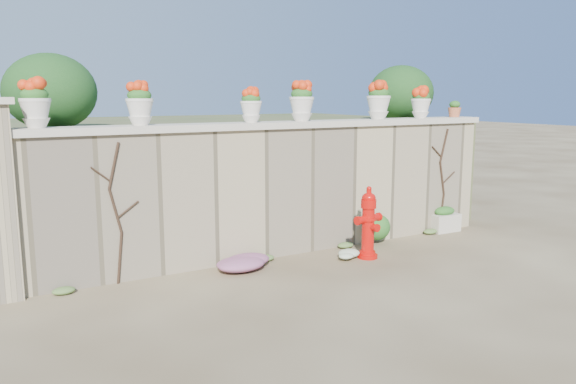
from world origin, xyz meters
TOP-DOWN VIEW (x-y plane):
  - ground at (0.00, 0.00)m, footprint 80.00×80.00m
  - stone_wall at (0.00, 1.80)m, footprint 8.00×0.40m
  - wall_cap at (0.00, 1.80)m, footprint 8.10×0.52m
  - raised_fill at (0.00, 5.00)m, footprint 9.00×6.00m
  - back_shrub_left at (-3.20, 3.00)m, footprint 1.30×1.30m
  - back_shrub_right at (3.40, 3.00)m, footprint 1.30×1.30m
  - vine_left at (-2.67, 1.58)m, footprint 0.60×0.04m
  - vine_right at (3.23, 1.58)m, footprint 0.60×0.04m
  - fire_hydrant at (0.97, 0.87)m, footprint 0.49×0.34m
  - planter_box at (3.28, 1.55)m, footprint 0.57×0.34m
  - green_shrub at (1.74, 1.53)m, footprint 0.68×0.61m
  - magenta_clump at (-0.99, 1.28)m, footprint 0.98×0.65m
  - white_flowers at (0.67, 0.94)m, footprint 0.49×0.39m
  - urn_pot_0 at (-3.54, 1.80)m, footprint 0.38×0.38m
  - urn_pot_1 at (-2.24, 1.80)m, footprint 0.37×0.37m
  - urn_pot_2 at (-0.57, 1.80)m, footprint 0.33×0.33m
  - urn_pot_3 at (0.32, 1.80)m, footprint 0.39×0.39m
  - urn_pot_4 at (1.86, 1.80)m, footprint 0.41×0.41m
  - urn_pot_5 at (2.83, 1.80)m, footprint 0.35×0.35m
  - terracotta_pot at (3.67, 1.80)m, footprint 0.25×0.25m

SIDE VIEW (x-z plane):
  - ground at x=0.00m, z-range 0.00..0.00m
  - white_flowers at x=0.67m, z-range 0.00..0.18m
  - magenta_clump at x=-0.99m, z-range 0.00..0.26m
  - planter_box at x=3.28m, z-range -0.02..0.45m
  - green_shrub at x=1.74m, z-range 0.00..0.64m
  - fire_hydrant at x=0.97m, z-range 0.00..1.12m
  - vine_left at x=-2.67m, z-range 0.04..1.94m
  - vine_right at x=3.23m, z-range 0.04..1.94m
  - stone_wall at x=0.00m, z-range 0.00..2.00m
  - raised_fill at x=0.00m, z-range 0.00..2.00m
  - wall_cap at x=0.00m, z-range 2.00..2.10m
  - terracotta_pot at x=3.67m, z-range 2.09..2.38m
  - urn_pot_2 at x=-0.57m, z-range 2.10..2.61m
  - urn_pot_5 at x=2.83m, z-range 2.10..2.65m
  - urn_pot_1 at x=-2.24m, z-range 2.10..2.68m
  - urn_pot_0 at x=-3.54m, z-range 2.10..2.69m
  - urn_pot_3 at x=0.32m, z-range 2.10..2.71m
  - urn_pot_4 at x=1.86m, z-range 2.10..2.74m
  - back_shrub_left at x=-3.20m, z-range 2.00..3.10m
  - back_shrub_right at x=3.40m, z-range 2.00..3.10m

